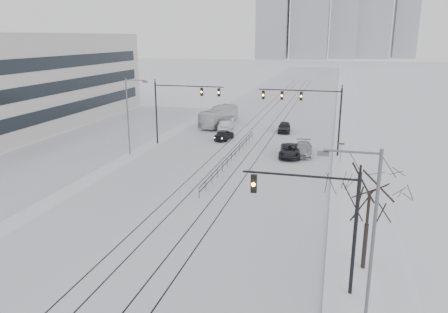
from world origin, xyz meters
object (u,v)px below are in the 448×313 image
Objects in this scene: sedan_nb_front at (290,151)px; sedan_sb_outer at (226,125)px; sedan_sb_inner at (224,135)px; box_truck at (219,116)px; traffic_mast_near at (324,215)px; bare_tree at (369,200)px; sedan_nb_far at (284,127)px; sedan_nb_right at (303,149)px.

sedan_sb_outer is at bearing 126.91° from sedan_nb_front.
sedan_sb_inner is 9.96m from box_truck.
sedan_nb_front is (10.90, -12.72, -0.01)m from sedan_sb_outer.
bare_tree is (2.41, 3.00, -0.07)m from traffic_mast_near.
traffic_mast_near is at bearing -84.51° from sedan_nb_far.
sedan_sb_outer is 0.86× the size of sedan_nb_front.
traffic_mast_near is at bearing -86.19° from sedan_nb_right.
box_truck reaches higher than sedan_nb_far.
sedan_nb_far is at bearing 96.12° from sedan_nb_front.
sedan_nb_right is at bearing 96.45° from traffic_mast_near.
sedan_nb_far is (-9.40, 38.12, -3.74)m from bare_tree.
bare_tree is 0.58× the size of box_truck.
sedan_sb_outer is at bearing -178.98° from sedan_nb_far.
bare_tree reaches higher than sedan_sb_outer.
bare_tree reaches higher than sedan_nb_right.
sedan_nb_front is (-4.66, 27.62, -3.84)m from traffic_mast_near.
sedan_nb_far reaches higher than sedan_sb_outer.
traffic_mast_near reaches higher than sedan_sb_outer.
box_truck reaches higher than sedan_sb_inner.
traffic_mast_near is 43.41m from sedan_sb_outer.
bare_tree is 45.24m from box_truck.
traffic_mast_near reaches higher than sedan_sb_inner.
sedan_sb_inner is (-16.70, 31.11, -3.78)m from bare_tree.
box_truck is (-10.54, 2.37, 0.71)m from sedan_nb_far.
sedan_nb_far reaches higher than sedan_nb_front.
bare_tree is 1.38× the size of sedan_nb_far.
box_truck reaches higher than sedan_sb_outer.
sedan_nb_far is at bearing 104.20° from sedan_nb_right.
sedan_nb_far is (8.57, 0.78, 0.01)m from sedan_sb_outer.
box_truck is at bearing 125.37° from sedan_nb_front.
sedan_nb_far is 10.83m from box_truck.
sedan_nb_right is 1.14× the size of sedan_nb_far.
sedan_nb_far is (-3.73, 12.33, 0.02)m from sedan_nb_right.
sedan_nb_far is at bearing 99.65° from traffic_mast_near.
sedan_sb_outer reaches higher than sedan_nb_right.
sedan_sb_inner is 12.25m from sedan_nb_right.
sedan_sb_inner is at bearing 112.73° from traffic_mast_near.
bare_tree is at bearing -80.30° from sedan_nb_far.
bare_tree is 35.51m from sedan_sb_inner.
sedan_sb_outer is at bearing 134.15° from sedan_nb_right.
traffic_mast_near is at bearing 119.99° from box_truck.
sedan_sb_outer is at bearing 111.09° from traffic_mast_near.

